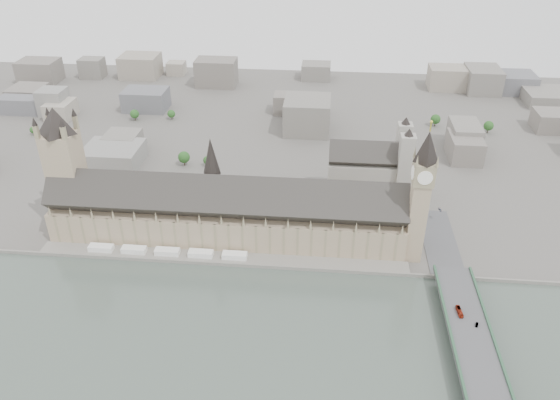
# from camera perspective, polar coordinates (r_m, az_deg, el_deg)

# --- Properties ---
(ground) EXTENTS (900.00, 900.00, 0.00)m
(ground) POSITION_cam_1_polar(r_m,az_deg,el_deg) (407.76, -5.96, -5.57)
(ground) COLOR #595651
(ground) RESTS_ON ground
(embankment_wall) EXTENTS (600.00, 1.50, 3.00)m
(embankment_wall) POSITION_cam_1_polar(r_m,az_deg,el_deg) (395.12, -6.38, -6.67)
(embankment_wall) COLOR slate
(embankment_wall) RESTS_ON ground
(river_terrace) EXTENTS (270.00, 15.00, 2.00)m
(river_terrace) POSITION_cam_1_polar(r_m,az_deg,el_deg) (401.27, -6.17, -6.08)
(river_terrace) COLOR slate
(river_terrace) RESTS_ON ground
(terrace_tents) EXTENTS (118.00, 7.00, 4.00)m
(terrace_tents) POSITION_cam_1_polar(r_m,az_deg,el_deg) (409.06, -11.71, -5.30)
(terrace_tents) COLOR white
(terrace_tents) RESTS_ON river_terrace
(palace_of_westminster) EXTENTS (265.00, 40.73, 55.44)m
(palace_of_westminster) POSITION_cam_1_polar(r_m,az_deg,el_deg) (411.05, -5.63, -1.40)
(palace_of_westminster) COLOR #9B8469
(palace_of_westminster) RESTS_ON ground
(elizabeth_tower) EXTENTS (17.00, 17.00, 107.50)m
(elizabeth_tower) POSITION_cam_1_polar(r_m,az_deg,el_deg) (382.04, 14.55, 1.18)
(elizabeth_tower) COLOR #9B8469
(elizabeth_tower) RESTS_ON ground
(victoria_tower) EXTENTS (30.00, 30.00, 100.00)m
(victoria_tower) POSITION_cam_1_polar(r_m,az_deg,el_deg) (439.20, -21.57, 3.52)
(victoria_tower) COLOR #9B8469
(victoria_tower) RESTS_ON ground
(central_tower) EXTENTS (13.00, 13.00, 48.00)m
(central_tower) POSITION_cam_1_polar(r_m,az_deg,el_deg) (401.01, -7.13, 3.42)
(central_tower) COLOR gray
(central_tower) RESTS_ON ground
(westminster_bridge) EXTENTS (25.00, 325.00, 10.25)m
(westminster_bridge) POSITION_cam_1_polar(r_m,az_deg,el_deg) (343.29, 19.51, -14.74)
(westminster_bridge) COLOR #474749
(westminster_bridge) RESTS_ON ground
(westminster_abbey) EXTENTS (68.00, 36.00, 64.00)m
(westminster_abbey) POSITION_cam_1_polar(r_m,az_deg,el_deg) (470.29, 9.46, 3.03)
(westminster_abbey) COLOR #9F9A8F
(westminster_abbey) RESTS_ON ground
(city_skyline_inland) EXTENTS (720.00, 360.00, 38.00)m
(city_skyline_inland) POSITION_cam_1_polar(r_m,az_deg,el_deg) (612.52, -1.81, 9.50)
(city_skyline_inland) COLOR gray
(city_skyline_inland) RESTS_ON ground
(park_trees) EXTENTS (110.00, 30.00, 15.00)m
(park_trees) POSITION_cam_1_polar(r_m,az_deg,el_deg) (454.41, -5.87, -0.28)
(park_trees) COLOR #1F4E1C
(park_trees) RESTS_ON ground
(red_bus_north) EXTENTS (3.17, 10.08, 2.76)m
(red_bus_north) POSITION_cam_1_polar(r_m,az_deg,el_deg) (356.79, 18.24, -11.01)
(red_bus_north) COLOR maroon
(red_bus_north) RESTS_ON westminster_bridge
(car_silver) EXTENTS (2.54, 4.18, 1.30)m
(car_silver) POSITION_cam_1_polar(r_m,az_deg,el_deg) (352.29, 19.88, -12.15)
(car_silver) COLOR gray
(car_silver) RESTS_ON westminster_bridge
(car_approach) EXTENTS (2.58, 4.61, 1.26)m
(car_approach) POSITION_cam_1_polar(r_m,az_deg,el_deg) (454.59, 16.38, -0.97)
(car_approach) COLOR gray
(car_approach) RESTS_ON westminster_bridge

